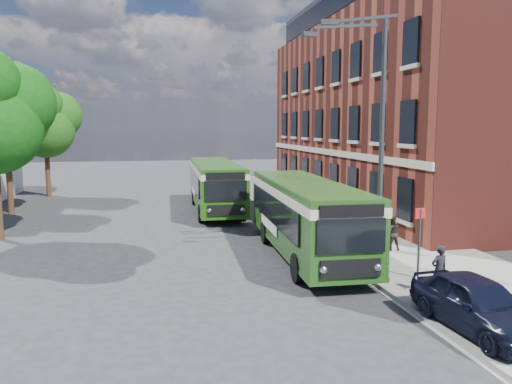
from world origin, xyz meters
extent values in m
plane|color=#29292C|center=(0.00, 0.00, 0.00)|extent=(120.00, 120.00, 0.00)
cube|color=gray|center=(7.00, 8.00, 0.07)|extent=(6.00, 48.00, 0.15)
cube|color=beige|center=(3.95, 8.00, 0.01)|extent=(0.12, 48.00, 0.01)
cube|color=maroon|center=(14.00, 12.00, 6.00)|extent=(12.00, 26.00, 12.00)
cube|color=beige|center=(7.96, 12.00, 3.60)|extent=(0.12, 26.00, 0.35)
cube|color=#212329|center=(14.00, 12.00, 13.10)|extent=(10.80, 24.80, 2.20)
cube|color=black|center=(8.57, 12.00, 13.10)|extent=(0.08, 24.00, 1.40)
cylinder|color=#3B3D40|center=(5.20, -2.00, 0.15)|extent=(0.44, 0.44, 0.30)
cylinder|color=#3B3D40|center=(5.20, -2.00, 4.50)|extent=(0.18, 0.18, 9.00)
cube|color=#3B3D40|center=(3.96, -2.60, 8.80)|extent=(2.58, 0.46, 0.37)
cube|color=#3B3D40|center=(3.96, -1.40, 8.80)|extent=(2.58, 0.46, 0.37)
cube|color=#3B3D40|center=(2.73, -3.08, 8.55)|extent=(0.55, 0.22, 0.16)
cube|color=#3B3D40|center=(2.73, -0.92, 8.55)|extent=(0.55, 0.22, 0.16)
cylinder|color=#3B3D40|center=(5.60, -4.20, 1.25)|extent=(0.08, 0.08, 2.50)
cube|color=red|center=(5.60, -4.20, 2.35)|extent=(0.35, 0.04, 0.35)
cube|color=#244F19|center=(2.92, -0.07, 1.77)|extent=(2.86, 10.46, 2.45)
cube|color=#244F19|center=(2.92, -0.07, 0.50)|extent=(2.90, 10.50, 0.14)
cube|color=black|center=(1.66, 0.28, 1.90)|extent=(0.38, 8.58, 1.10)
cube|color=black|center=(4.21, 0.19, 1.90)|extent=(0.38, 8.58, 1.10)
cube|color=#F0E5C5|center=(2.92, -0.07, 2.60)|extent=(2.92, 10.52, 0.32)
cube|color=#244F19|center=(2.92, -0.07, 2.96)|extent=(2.76, 10.36, 0.12)
cube|color=black|center=(2.74, -5.28, 1.95)|extent=(2.15, 0.15, 1.05)
cube|color=black|center=(2.74, -5.29, 2.70)|extent=(2.00, 0.15, 0.38)
cube|color=black|center=(2.74, -5.29, 0.95)|extent=(1.90, 0.15, 0.55)
sphere|color=silver|center=(1.89, -5.24, 0.95)|extent=(0.26, 0.26, 0.26)
sphere|color=silver|center=(3.59, -5.30, 0.95)|extent=(0.26, 0.26, 0.26)
cube|color=black|center=(3.11, 5.15, 2.00)|extent=(2.00, 0.15, 0.90)
cube|color=white|center=(1.67, 0.98, 1.15)|extent=(0.15, 3.20, 0.45)
cylinder|color=black|center=(1.64, -3.41, 0.50)|extent=(0.31, 1.01, 1.00)
cylinder|color=black|center=(3.98, -3.49, 0.50)|extent=(0.31, 1.01, 1.00)
cylinder|color=black|center=(1.84, 2.36, 0.50)|extent=(0.31, 1.01, 1.00)
cylinder|color=black|center=(4.18, 2.28, 0.50)|extent=(0.31, 1.01, 1.00)
cube|color=#225412|center=(0.73, 11.63, 1.77)|extent=(2.78, 11.17, 2.45)
cube|color=#225412|center=(0.73, 11.63, 0.50)|extent=(2.82, 11.21, 0.14)
cube|color=black|center=(-0.55, 11.96, 1.90)|extent=(0.31, 9.31, 1.10)
cube|color=black|center=(2.01, 11.90, 1.90)|extent=(0.31, 9.31, 1.10)
cube|color=beige|center=(0.73, 11.63, 2.60)|extent=(2.84, 11.23, 0.32)
cube|color=#225412|center=(0.73, 11.63, 2.96)|extent=(2.67, 11.06, 0.12)
cube|color=black|center=(0.59, 6.05, 1.95)|extent=(2.15, 0.13, 1.05)
cube|color=black|center=(0.59, 6.04, 2.70)|extent=(2.00, 0.13, 0.38)
cube|color=black|center=(0.59, 6.04, 0.95)|extent=(1.90, 0.13, 0.55)
sphere|color=silver|center=(-0.26, 6.08, 0.95)|extent=(0.26, 0.26, 0.26)
sphere|color=silver|center=(1.44, 6.04, 0.95)|extent=(0.26, 0.26, 0.26)
cube|color=black|center=(0.87, 17.21, 2.00)|extent=(2.00, 0.13, 0.90)
cube|color=white|center=(-0.54, 12.66, 1.15)|extent=(0.12, 3.20, 0.45)
cylinder|color=black|center=(-0.54, 7.91, 0.50)|extent=(0.30, 1.01, 1.00)
cylinder|color=black|center=(1.80, 7.85, 0.50)|extent=(0.30, 1.01, 1.00)
cylinder|color=black|center=(-0.37, 14.41, 0.50)|extent=(0.30, 1.01, 1.00)
cylinder|color=black|center=(1.97, 14.36, 0.50)|extent=(0.30, 1.01, 1.00)
imported|color=black|center=(4.80, -8.44, 0.83)|extent=(1.87, 4.11, 1.37)
imported|color=black|center=(5.36, -5.83, 0.91)|extent=(0.60, 0.44, 1.51)
imported|color=black|center=(6.49, -0.50, 0.88)|extent=(0.78, 0.65, 1.46)
sphere|color=#11470D|center=(-9.25, 6.33, 6.29)|extent=(3.69, 3.69, 3.69)
cylinder|color=#3D2416|center=(-11.57, 13.35, 1.62)|extent=(0.36, 0.36, 3.24)
sphere|color=#214B0D|center=(-11.57, 13.35, 4.57)|extent=(3.83, 3.83, 3.83)
sphere|color=#214B0D|center=(-10.83, 13.94, 5.52)|extent=(3.24, 3.24, 3.24)
sphere|color=#214B0D|center=(-11.57, 12.61, 6.26)|extent=(2.65, 2.65, 2.65)
cylinder|color=#3D2416|center=(-10.78, 20.56, 1.77)|extent=(0.36, 0.36, 3.54)
sphere|color=#1D4E12|center=(-10.78, 20.56, 4.99)|extent=(4.19, 4.19, 4.19)
sphere|color=#1D4E12|center=(-9.98, 21.21, 6.04)|extent=(3.54, 3.54, 3.54)
sphere|color=#1D4E12|center=(-11.51, 20.00, 5.64)|extent=(3.22, 3.22, 3.22)
sphere|color=#1D4E12|center=(-10.78, 19.76, 6.85)|extent=(2.90, 2.90, 2.90)
camera|label=1|loc=(-2.98, -19.00, 5.17)|focal=35.00mm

